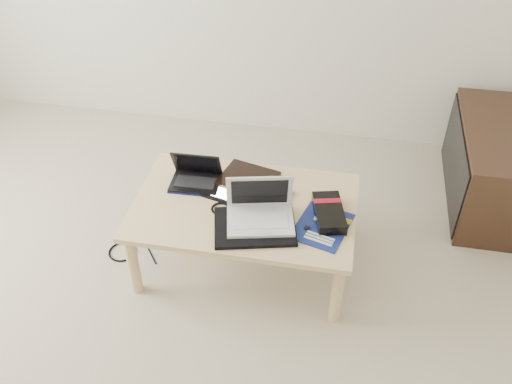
% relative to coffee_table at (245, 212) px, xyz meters
% --- Properties ---
extents(ground, '(4.00, 4.00, 0.00)m').
position_rel_coffee_table_xyz_m(ground, '(-0.48, -0.68, -0.35)').
color(ground, '#B3A791').
rests_on(ground, ground).
extents(coffee_table, '(1.10, 0.70, 0.40)m').
position_rel_coffee_table_xyz_m(coffee_table, '(0.00, 0.00, 0.00)').
color(coffee_table, tan).
rests_on(coffee_table, ground).
extents(media_cabinet, '(0.41, 0.90, 0.50)m').
position_rel_coffee_table_xyz_m(media_cabinet, '(1.30, 0.77, -0.10)').
color(media_cabinet, '#3A2417').
rests_on(media_cabinet, ground).
extents(book, '(0.33, 0.29, 0.03)m').
position_rel_coffee_table_xyz_m(book, '(-0.02, 0.19, 0.06)').
color(book, black).
rests_on(book, coffee_table).
extents(netbook, '(0.26, 0.19, 0.17)m').
position_rel_coffee_table_xyz_m(netbook, '(-0.28, 0.13, 0.09)').
color(netbook, black).
rests_on(netbook, coffee_table).
extents(tablet, '(0.26, 0.22, 0.01)m').
position_rel_coffee_table_xyz_m(tablet, '(-0.11, 0.08, 0.05)').
color(tablet, black).
rests_on(tablet, coffee_table).
extents(remote, '(0.11, 0.23, 0.02)m').
position_rel_coffee_table_xyz_m(remote, '(0.18, 0.03, 0.06)').
color(remote, '#B3B2B7').
rests_on(remote, coffee_table).
extents(neoprene_sleeve, '(0.43, 0.36, 0.02)m').
position_rel_coffee_table_xyz_m(neoprene_sleeve, '(0.08, -0.16, 0.06)').
color(neoprene_sleeve, black).
rests_on(neoprene_sleeve, coffee_table).
extents(white_laptop, '(0.35, 0.29, 0.22)m').
position_rel_coffee_table_xyz_m(white_laptop, '(0.10, -0.10, 0.11)').
color(white_laptop, silver).
rests_on(white_laptop, neoprene_sleeve).
extents(motherboard, '(0.30, 0.34, 0.01)m').
position_rel_coffee_table_xyz_m(motherboard, '(0.40, -0.09, 0.05)').
color(motherboard, '#0C194D').
rests_on(motherboard, coffee_table).
extents(gpu_box, '(0.19, 0.29, 0.06)m').
position_rel_coffee_table_xyz_m(gpu_box, '(0.42, -0.02, 0.08)').
color(gpu_box, black).
rests_on(gpu_box, coffee_table).
extents(cable_coil, '(0.12, 0.12, 0.01)m').
position_rel_coffee_table_xyz_m(cable_coil, '(-0.11, -0.06, 0.05)').
color(cable_coil, black).
rests_on(cable_coil, coffee_table).
extents(floor_cable_coil, '(0.18, 0.18, 0.01)m').
position_rel_coffee_table_xyz_m(floor_cable_coil, '(-0.68, -0.06, -0.35)').
color(floor_cable_coil, black).
rests_on(floor_cable_coil, ground).
extents(floor_cable_trail, '(0.19, 0.25, 0.01)m').
position_rel_coffee_table_xyz_m(floor_cable_trail, '(-0.56, 0.01, -0.35)').
color(floor_cable_trail, black).
rests_on(floor_cable_trail, ground).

